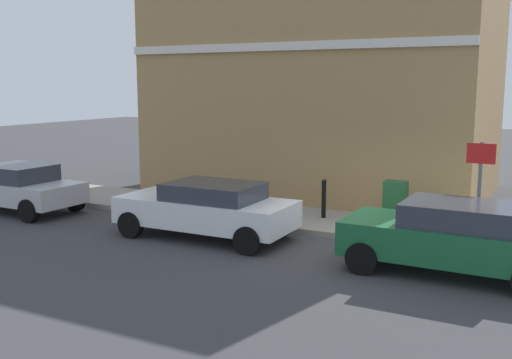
% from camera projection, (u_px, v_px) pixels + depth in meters
% --- Properties ---
extents(ground, '(80.00, 80.00, 0.00)m').
position_uv_depth(ground, '(354.00, 250.00, 13.31)').
color(ground, '#38383A').
extents(sidewalk, '(2.55, 30.00, 0.15)m').
position_uv_depth(sidewalk, '(182.00, 206.00, 17.73)').
color(sidewalk, gray).
rests_on(sidewalk, ground).
extents(corner_building, '(7.29, 10.57, 7.58)m').
position_uv_depth(corner_building, '(328.00, 81.00, 20.14)').
color(corner_building, '#9E7A4C').
rests_on(corner_building, ground).
extents(car_green, '(1.95, 4.14, 1.43)m').
position_uv_depth(car_green, '(453.00, 236.00, 11.49)').
color(car_green, '#195933').
rests_on(car_green, ground).
extents(car_white, '(1.93, 4.32, 1.36)m').
position_uv_depth(car_white, '(207.00, 208.00, 14.23)').
color(car_white, silver).
rests_on(car_white, ground).
extents(car_silver, '(1.97, 4.14, 1.37)m').
position_uv_depth(car_silver, '(17.00, 187.00, 17.21)').
color(car_silver, '#B7B7BC').
rests_on(car_silver, ground).
extents(utility_cabinet, '(0.46, 0.61, 1.15)m').
position_uv_depth(utility_cabinet, '(395.00, 206.00, 14.76)').
color(utility_cabinet, '#1E4C28').
rests_on(utility_cabinet, sidewalk).
extents(bollard_near_cabinet, '(0.14, 0.14, 1.04)m').
position_uv_depth(bollard_near_cabinet, '(324.00, 197.00, 15.73)').
color(bollard_near_cabinet, black).
rests_on(bollard_near_cabinet, sidewalk).
extents(bollard_far_kerb, '(0.14, 0.14, 1.04)m').
position_uv_depth(bollard_far_kerb, '(246.00, 199.00, 15.47)').
color(bollard_far_kerb, black).
rests_on(bollard_far_kerb, sidewalk).
extents(street_sign, '(0.08, 0.60, 2.30)m').
position_uv_depth(street_sign, '(480.00, 178.00, 12.84)').
color(street_sign, '#59595B').
rests_on(street_sign, sidewalk).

